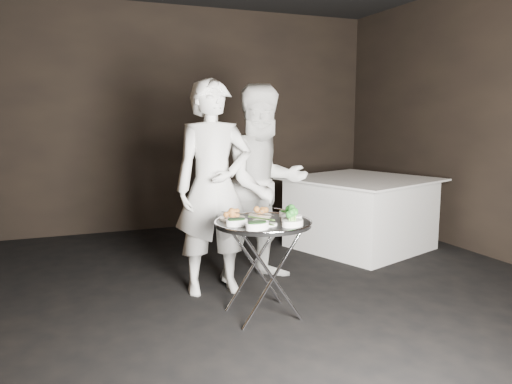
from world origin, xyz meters
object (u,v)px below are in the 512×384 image
object	(u,v)px
waiter_left	(214,188)
tray_stand	(263,265)
dining_table	(360,213)
serving_tray	(263,223)
waiter_right	(264,184)

from	to	relation	value
waiter_left	tray_stand	bearing A→B (deg)	-70.91
waiter_left	dining_table	world-z (taller)	waiter_left
serving_tray	waiter_left	xyz separation A→B (m)	(-0.19, 0.67, 0.19)
waiter_left	dining_table	xyz separation A→B (m)	(2.02, 0.80, -0.51)
serving_tray	waiter_left	distance (m)	0.72
waiter_left	waiter_right	size ratio (longest dim) A/B	1.01
waiter_left	dining_table	size ratio (longest dim) A/B	1.28
waiter_left	waiter_right	xyz separation A→B (m)	(0.53, 0.13, -0.01)
tray_stand	dining_table	world-z (taller)	dining_table
serving_tray	waiter_right	distance (m)	0.89
tray_stand	waiter_left	size ratio (longest dim) A/B	0.39
waiter_left	dining_table	distance (m)	2.23
tray_stand	serving_tray	distance (m)	0.33
tray_stand	waiter_left	bearing A→B (deg)	105.52
waiter_right	dining_table	xyz separation A→B (m)	(1.49, 0.67, -0.50)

